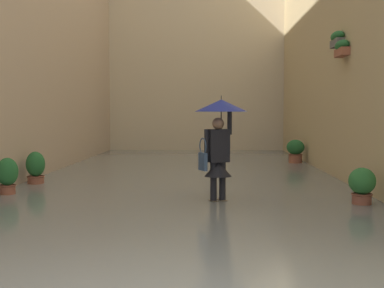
{
  "coord_description": "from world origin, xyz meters",
  "views": [
    {
      "loc": [
        -0.59,
        3.76,
        1.7
      ],
      "look_at": [
        -0.3,
        -4.72,
        1.18
      ],
      "focal_mm": 48.44,
      "sensor_mm": 36.0,
      "label": 1
    }
  ],
  "objects_px": {
    "potted_plant_far_right": "(36,169)",
    "potted_plant_near_right": "(7,176)",
    "potted_plant_mid_left": "(295,151)",
    "person_wading": "(219,130)",
    "potted_plant_near_left": "(362,186)"
  },
  "relations": [
    {
      "from": "potted_plant_far_right",
      "to": "potted_plant_near_right",
      "type": "xyz_separation_m",
      "value": [
        0.03,
        1.55,
        0.03
      ]
    },
    {
      "from": "potted_plant_mid_left",
      "to": "person_wading",
      "type": "bearing_deg",
      "value": 70.47
    },
    {
      "from": "potted_plant_near_right",
      "to": "potted_plant_mid_left",
      "type": "bearing_deg",
      "value": -135.35
    },
    {
      "from": "person_wading",
      "to": "potted_plant_near_right",
      "type": "relative_size",
      "value": 2.48
    },
    {
      "from": "potted_plant_far_right",
      "to": "potted_plant_near_right",
      "type": "bearing_deg",
      "value": 88.83
    },
    {
      "from": "potted_plant_far_right",
      "to": "potted_plant_mid_left",
      "type": "height_order",
      "value": "potted_plant_mid_left"
    },
    {
      "from": "person_wading",
      "to": "potted_plant_near_left",
      "type": "bearing_deg",
      "value": 173.6
    },
    {
      "from": "person_wading",
      "to": "potted_plant_near_left",
      "type": "height_order",
      "value": "person_wading"
    },
    {
      "from": "potted_plant_near_left",
      "to": "potted_plant_mid_left",
      "type": "bearing_deg",
      "value": -90.53
    },
    {
      "from": "potted_plant_far_right",
      "to": "potted_plant_near_left",
      "type": "distance_m",
      "value": 7.07
    },
    {
      "from": "person_wading",
      "to": "potted_plant_far_right",
      "type": "xyz_separation_m",
      "value": [
        4.13,
        -2.15,
        -0.95
      ]
    },
    {
      "from": "person_wading",
      "to": "potted_plant_mid_left",
      "type": "bearing_deg",
      "value": -109.53
    },
    {
      "from": "potted_plant_far_right",
      "to": "potted_plant_mid_left",
      "type": "xyz_separation_m",
      "value": [
        -6.7,
        -5.1,
        0.04
      ]
    },
    {
      "from": "person_wading",
      "to": "potted_plant_near_right",
      "type": "xyz_separation_m",
      "value": [
        4.16,
        -0.59,
        -0.93
      ]
    },
    {
      "from": "person_wading",
      "to": "potted_plant_near_left",
      "type": "relative_size",
      "value": 2.74
    }
  ]
}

